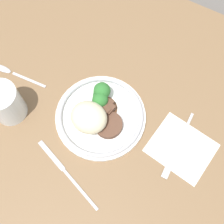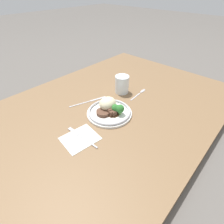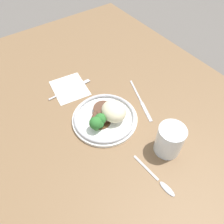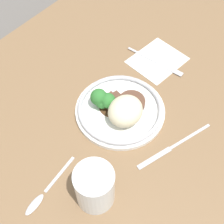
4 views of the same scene
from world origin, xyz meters
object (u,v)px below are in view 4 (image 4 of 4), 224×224
object	(u,v)px
fork	(160,64)
spoon	(41,197)
knife	(172,147)
plate	(120,108)
juice_glass	(95,187)

from	to	relation	value
fork	spoon	size ratio (longest dim) A/B	1.14
knife	plate	bearing A→B (deg)	-71.57
plate	juice_glass	world-z (taller)	juice_glass
spoon	knife	bearing A→B (deg)	145.99
juice_glass	spoon	distance (m)	0.13
knife	juice_glass	bearing A→B (deg)	1.11
juice_glass	knife	xyz separation A→B (m)	(-0.21, 0.07, -0.05)
spoon	juice_glass	bearing A→B (deg)	124.77
juice_glass	fork	world-z (taller)	juice_glass
plate	spoon	bearing A→B (deg)	0.29
juice_glass	knife	world-z (taller)	juice_glass
fork	knife	size ratio (longest dim) A/B	0.88
juice_glass	fork	bearing A→B (deg)	-165.62
juice_glass	spoon	bearing A→B (deg)	-50.72
plate	knife	world-z (taller)	plate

